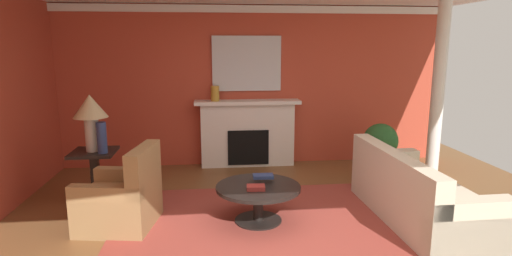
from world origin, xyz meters
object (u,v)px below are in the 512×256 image
Objects in this scene: fireplace at (248,135)px; table_lamp at (90,112)px; vase_mantel_left at (215,94)px; potted_plant at (380,144)px; mantel_mirror at (247,64)px; sofa at (416,196)px; vase_on_side_table at (102,138)px; coffee_table at (258,195)px; armchair_near_window at (122,201)px; side_table at (95,173)px.

table_lamp is at bearing -145.59° from fireplace.
potted_plant is at bearing -13.83° from vase_mantel_left.
vase_mantel_left is at bearing -162.82° from mantel_mirror.
vase_on_side_table is (-3.82, 0.93, 0.61)m from sofa.
coffee_table is (-1.88, 0.14, 0.04)m from sofa.
fireplace is at bearing 54.50° from armchair_near_window.
armchair_near_window is at bearing -63.29° from vase_on_side_table.
armchair_near_window reaches higher than side_table.
potted_plant is (4.13, 0.91, -0.41)m from vase_on_side_table.
sofa is at bearing -54.74° from fireplace.
armchair_near_window is 1.58m from coffee_table.
mantel_mirror is at bearing 124.01° from sofa.
vase_mantel_left reaches higher than fireplace.
armchair_near_window is at bearing 177.77° from coffee_table.
armchair_near_window is at bearing 176.59° from sofa.
side_table is 2.34m from vase_mantel_left.
table_lamp reaches higher than potted_plant.
coffee_table is 2.57m from vase_mantel_left.
mantel_mirror is 2.89m from coffee_table.
vase_on_side_table is 0.49× the size of potted_plant.
potted_plant is at bearing 23.39° from armchair_near_window.
coffee_table is (1.58, -0.06, 0.03)m from armchair_near_window.
mantel_mirror is 1.18× the size of coffee_table.
fireplace is 0.85× the size of sofa.
fireplace reaches higher than coffee_table.
armchair_near_window is at bearing -125.50° from fireplace.
vase_mantel_left is (1.63, 1.44, 0.88)m from side_table.
side_table is at bearing 121.37° from armchair_near_window.
vase_on_side_table is 2.18m from vase_mantel_left.
fireplace reaches higher than sofa.
table_lamp is at bearing 141.34° from vase_on_side_table.
armchair_near_window is 0.99m from side_table.
side_table is at bearing -138.45° from vase_mantel_left.
vase_mantel_left is at bearing 46.60° from vase_on_side_table.
armchair_near_window reaches higher than potted_plant.
side_table is (-2.18, -1.61, -1.37)m from mantel_mirror.
sofa is 8.40× the size of vase_mantel_left.
mantel_mirror is at bearing 36.52° from side_table.
sofa reaches higher than potted_plant.
mantel_mirror is 3.53m from sofa.
vase_on_side_table reaches higher than side_table.
sofa is 1.87m from potted_plant.
potted_plant is at bearing 37.69° from coffee_table.
vase_mantel_left is (-0.55, -0.05, 0.73)m from fireplace.
fireplace is 1.80× the size of coffee_table.
sofa is (1.79, -2.54, -0.25)m from fireplace.
side_table is (-2.18, -1.49, -0.15)m from fireplace.
vase_on_side_table is at bearing -167.60° from potted_plant.
sofa is 5.22× the size of vase_on_side_table.
side_table is (-2.09, 0.90, 0.06)m from coffee_table.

